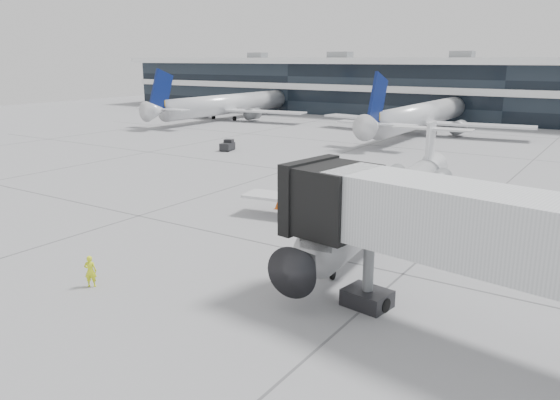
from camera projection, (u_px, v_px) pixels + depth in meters
The scene contains 9 objects.
ground at pixel (250, 240), 34.06m from camera, with size 220.00×220.00×0.00m, color gray.
terminal at pixel (517, 93), 99.14m from camera, with size 170.00×22.00×10.00m, color black.
bg_jet_left at pixel (231, 119), 102.46m from camera, with size 32.00×40.00×9.60m, color silver, non-canonical shape.
bg_jet_center at pixel (422, 133), 82.80m from camera, with size 32.00×40.00×9.60m, color silver, non-canonical shape.
regional_jet at pixel (389, 201), 35.34m from camera, with size 21.25×26.55×6.13m.
jet_bridge at pixel (549, 243), 19.09m from camera, with size 20.26×6.78×6.51m.
ramp_worker at pixel (90, 271), 26.99m from camera, with size 0.59×0.39×1.63m, color #EDFF1A.
traffic_cone at pixel (277, 206), 41.14m from camera, with size 0.41×0.41×0.56m.
far_tug at pixel (228, 146), 67.24m from camera, with size 1.73×2.35×1.34m.
Camera 1 is at (19.30, -26.00, 11.02)m, focal length 35.00 mm.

